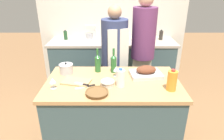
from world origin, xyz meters
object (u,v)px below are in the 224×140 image
(wine_glass_right, at_px, (115,69))
(person_cook_guest, at_px, (142,48))
(wicker_basket, at_px, (96,93))
(condiment_bottle_tall, at_px, (152,34))
(person_cook_aproned, at_px, (114,57))
(roasting_pan, at_px, (145,72))
(condiment_bottle_extra, at_px, (65,35))
(mixing_bowl, at_px, (107,83))
(milk_jug, at_px, (120,78))
(wine_bottle_dark, at_px, (113,63))
(stock_pot, at_px, (65,69))
(stand_mixer, at_px, (90,35))
(wine_bottle_green, at_px, (97,63))
(cutting_board, at_px, (76,82))
(wine_glass_left, at_px, (52,81))
(knife_chef, at_px, (85,87))
(condiment_bottle_short, at_px, (160,35))
(juice_jug, at_px, (171,81))
(knife_paring, at_px, (81,84))

(wine_glass_right, distance_m, person_cook_guest, 0.79)
(wicker_basket, bearing_deg, person_cook_guest, 61.64)
(condiment_bottle_tall, bearing_deg, wicker_basket, -115.32)
(wicker_basket, bearing_deg, person_cook_aproned, 79.97)
(roasting_pan, xyz_separation_m, condiment_bottle_extra, (-1.22, 1.42, 0.08))
(mixing_bowl, distance_m, milk_jug, 0.15)
(wine_bottle_dark, distance_m, wine_glass_right, 0.12)
(stock_pot, distance_m, stand_mixer, 1.23)
(wine_bottle_green, bearing_deg, cutting_board, -126.67)
(wine_bottle_green, bearing_deg, condiment_bottle_extra, 117.11)
(milk_jug, distance_m, wine_glass_left, 0.69)
(wine_bottle_green, bearing_deg, roasting_pan, -13.21)
(knife_chef, bearing_deg, wine_glass_left, -175.01)
(milk_jug, relative_size, wine_glass_left, 1.72)
(milk_jug, xyz_separation_m, person_cook_guest, (0.36, 0.92, 0.02))
(condiment_bottle_short, bearing_deg, cutting_board, -128.86)
(wine_glass_left, bearing_deg, condiment_bottle_extra, 97.62)
(condiment_bottle_short, bearing_deg, milk_jug, -115.49)
(cutting_board, distance_m, juice_jug, 1.00)
(wine_bottle_dark, xyz_separation_m, wine_glass_left, (-0.62, -0.41, -0.03))
(cutting_board, distance_m, stand_mixer, 1.46)
(juice_jug, relative_size, wine_glass_left, 1.93)
(wicker_basket, relative_size, juice_jug, 1.01)
(wine_glass_left, distance_m, condiment_bottle_extra, 1.72)
(stock_pot, distance_m, condiment_bottle_tall, 1.84)
(person_cook_guest, bearing_deg, wine_bottle_dark, -117.79)
(mixing_bowl, relative_size, person_cook_aproned, 0.09)
(knife_paring, bearing_deg, condiment_bottle_tall, 57.94)
(milk_jug, bearing_deg, cutting_board, 170.22)
(condiment_bottle_extra, bearing_deg, wine_bottle_dark, -56.89)
(person_cook_aproned, bearing_deg, wine_glass_left, -141.09)
(condiment_bottle_short, bearing_deg, wine_bottle_green, -129.34)
(condiment_bottle_extra, bearing_deg, condiment_bottle_tall, 0.17)
(knife_paring, relative_size, condiment_bottle_extra, 0.94)
(wine_bottle_dark, relative_size, wine_glass_right, 2.56)
(milk_jug, relative_size, stand_mixer, 0.71)
(juice_jug, distance_m, person_cook_aproned, 1.09)
(roasting_pan, relative_size, juice_jug, 1.71)
(stock_pot, xyz_separation_m, juice_jug, (1.14, -0.40, 0.05))
(stock_pot, bearing_deg, person_cook_guest, 31.25)
(condiment_bottle_tall, relative_size, condiment_bottle_short, 1.23)
(mixing_bowl, bearing_deg, person_cook_guest, 61.79)
(mixing_bowl, relative_size, juice_jug, 0.66)
(knife_paring, bearing_deg, mixing_bowl, -0.55)
(cutting_board, xyz_separation_m, person_cook_aproned, (0.42, 0.77, 0.00))
(mixing_bowl, height_order, condiment_bottle_extra, condiment_bottle_extra)
(juice_jug, bearing_deg, roasting_pan, 122.18)
(cutting_board, relative_size, mixing_bowl, 2.26)
(wicker_basket, height_order, knife_paring, wicker_basket)
(roasting_pan, height_order, wine_bottle_green, wine_bottle_green)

